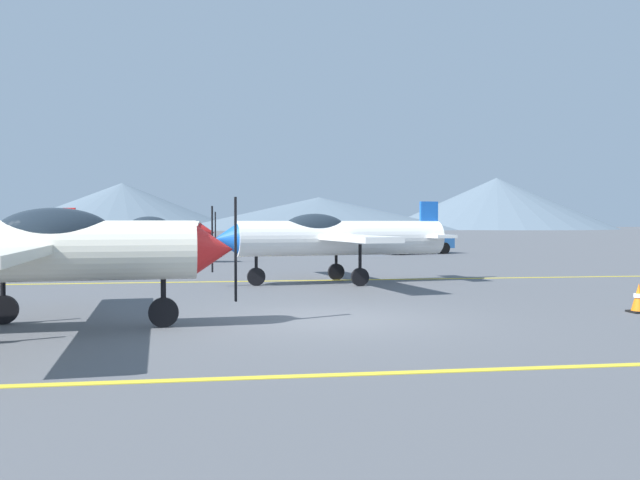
# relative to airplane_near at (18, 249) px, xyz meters

# --- Properties ---
(ground_plane) EXTENTS (400.00, 400.00, 0.00)m
(ground_plane) POSITION_rel_airplane_near_xyz_m (5.27, 0.71, -1.37)
(ground_plane) COLOR #54565B
(apron_line_near) EXTENTS (80.00, 0.16, 0.01)m
(apron_line_near) POSITION_rel_airplane_near_xyz_m (5.27, -3.76, -1.37)
(apron_line_near) COLOR yellow
(apron_line_near) RESTS_ON ground_plane
(apron_line_far) EXTENTS (80.00, 0.16, 0.01)m
(apron_line_far) POSITION_rel_airplane_near_xyz_m (5.27, 8.81, -1.37)
(apron_line_far) COLOR yellow
(apron_line_far) RESTS_ON ground_plane
(airplane_near) EXTENTS (7.10, 8.16, 2.44)m
(airplane_near) POSITION_rel_airplane_near_xyz_m (0.00, 0.00, 0.00)
(airplane_near) COLOR silver
(airplane_near) RESTS_ON ground_plane
(airplane_mid) EXTENTS (7.13, 8.16, 2.44)m
(airplane_mid) POSITION_rel_airplane_near_xyz_m (6.54, 7.80, 0.00)
(airplane_mid) COLOR white
(airplane_mid) RESTS_ON ground_plane
(airplane_far) EXTENTS (7.14, 8.12, 2.44)m
(airplane_far) POSITION_rel_airplane_near_xyz_m (-0.41, 19.02, 0.00)
(airplane_far) COLOR silver
(airplane_far) RESTS_ON ground_plane
(car_sedan) EXTENTS (4.65, 3.05, 1.62)m
(car_sedan) POSITION_rel_airplane_near_xyz_m (14.13, 24.91, -0.53)
(car_sedan) COLOR #3372BF
(car_sedan) RESTS_ON ground_plane
(traffic_cone_front) EXTENTS (0.36, 0.36, 0.59)m
(traffic_cone_front) POSITION_rel_airplane_near_xyz_m (11.54, 0.69, -1.09)
(traffic_cone_front) COLOR black
(traffic_cone_front) RESTS_ON ground_plane
(hill_centerleft) EXTENTS (57.15, 57.15, 11.42)m
(hill_centerleft) POSITION_rel_airplane_near_xyz_m (-20.92, 159.55, 4.33)
(hill_centerleft) COLOR slate
(hill_centerleft) RESTS_ON ground_plane
(hill_centerright) EXTENTS (68.68, 68.68, 7.62)m
(hill_centerright) POSITION_rel_airplane_near_xyz_m (26.51, 145.66, 2.44)
(hill_centerright) COLOR slate
(hill_centerright) RESTS_ON ground_plane
(hill_right) EXTENTS (57.21, 57.21, 12.74)m
(hill_right) POSITION_rel_airplane_near_xyz_m (71.52, 146.69, 5.00)
(hill_right) COLOR slate
(hill_right) RESTS_ON ground_plane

